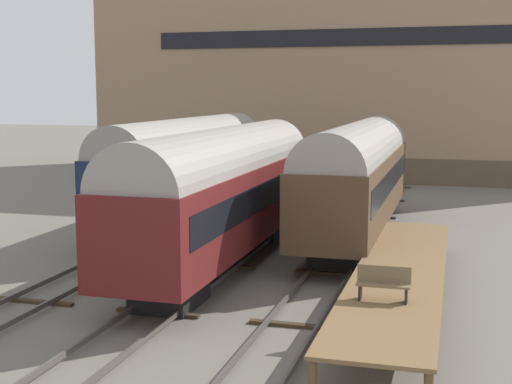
% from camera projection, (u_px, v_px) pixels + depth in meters
% --- Properties ---
extents(ground_plane, '(200.00, 200.00, 0.00)m').
position_uv_depth(ground_plane, '(194.00, 288.00, 23.93)').
color(ground_plane, '#6B665B').
extents(track_left, '(2.60, 60.00, 0.26)m').
position_uv_depth(track_left, '(83.00, 275.00, 25.02)').
color(track_left, '#4C4742').
rests_on(track_left, ground).
extents(track_middle, '(2.60, 60.00, 0.26)m').
position_uv_depth(track_middle, '(194.00, 284.00, 23.91)').
color(track_middle, '#4C4742').
rests_on(track_middle, ground).
extents(track_right, '(2.60, 60.00, 0.26)m').
position_uv_depth(track_right, '(315.00, 293.00, 22.79)').
color(track_right, '#4C4742').
rests_on(track_right, ground).
extents(train_car_brown, '(3.02, 16.61, 5.19)m').
position_uv_depth(train_car_brown, '(358.00, 173.00, 31.52)').
color(train_car_brown, black).
rests_on(train_car_brown, ground).
extents(train_car_navy, '(2.93, 16.14, 5.29)m').
position_uv_depth(train_car_navy, '(188.00, 165.00, 34.36)').
color(train_car_navy, black).
rests_on(train_car_navy, ground).
extents(train_car_maroon, '(3.07, 16.27, 5.22)m').
position_uv_depth(train_car_maroon, '(224.00, 188.00, 26.59)').
color(train_car_maroon, black).
rests_on(train_car_maroon, ground).
extents(station_platform, '(2.67, 15.93, 1.11)m').
position_uv_depth(station_platform, '(400.00, 272.00, 21.97)').
color(station_platform, brown).
rests_on(station_platform, ground).
extents(bench, '(1.40, 0.40, 0.91)m').
position_uv_depth(bench, '(384.00, 282.00, 18.62)').
color(bench, brown).
rests_on(bench, station_platform).
extents(person_worker, '(0.32, 0.32, 1.67)m').
position_uv_depth(person_worker, '(121.00, 265.00, 22.86)').
color(person_worker, '#282833').
rests_on(person_worker, ground).
extents(warehouse_building, '(37.32, 13.00, 18.66)m').
position_uv_depth(warehouse_building, '(347.00, 55.00, 56.39)').
color(warehouse_building, brown).
rests_on(warehouse_building, ground).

